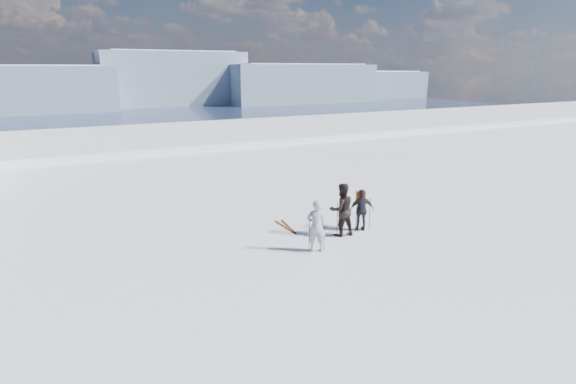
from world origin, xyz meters
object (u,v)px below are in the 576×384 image
at_px(skis_loose, 287,227).
at_px(skier_pack, 362,210).
at_px(skier_grey, 316,226).
at_px(skier_dark, 341,210).

bearing_deg(skis_loose, skier_pack, -33.19).
relative_size(skier_grey, skier_pack, 1.11).
distance_m(skier_grey, skis_loose, 2.73).
height_order(skier_grey, skier_pack, skier_grey).
height_order(skier_pack, skis_loose, skier_pack).
height_order(skier_dark, skier_pack, skier_dark).
relative_size(skier_pack, skis_loose, 0.96).
bearing_deg(skier_pack, skier_grey, 43.16).
relative_size(skier_grey, skier_dark, 0.91).
distance_m(skier_dark, skier_pack, 1.02).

